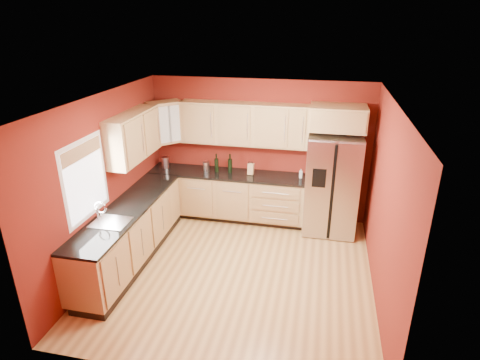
{
  "coord_description": "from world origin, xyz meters",
  "views": [
    {
      "loc": [
        1.12,
        -4.99,
        3.61
      ],
      "look_at": [
        -0.13,
        0.9,
        1.14
      ],
      "focal_mm": 30.0,
      "sensor_mm": 36.0,
      "label": 1
    }
  ],
  "objects_px": {
    "refrigerator": "(332,184)",
    "wine_bottle_a": "(230,163)",
    "canister_left": "(165,163)",
    "soap_dispenser": "(301,174)",
    "knife_block": "(251,169)"
  },
  "relations": [
    {
      "from": "canister_left",
      "to": "wine_bottle_a",
      "type": "xyz_separation_m",
      "value": [
        1.25,
        0.03,
        0.07
      ]
    },
    {
      "from": "soap_dispenser",
      "to": "refrigerator",
      "type": "bearing_deg",
      "value": -11.01
    },
    {
      "from": "wine_bottle_a",
      "to": "soap_dispenser",
      "type": "distance_m",
      "value": 1.3
    },
    {
      "from": "knife_block",
      "to": "soap_dispenser",
      "type": "bearing_deg",
      "value": 4.29
    },
    {
      "from": "refrigerator",
      "to": "knife_block",
      "type": "relative_size",
      "value": 8.51
    },
    {
      "from": "wine_bottle_a",
      "to": "soap_dispenser",
      "type": "height_order",
      "value": "wine_bottle_a"
    },
    {
      "from": "refrigerator",
      "to": "soap_dispenser",
      "type": "distance_m",
      "value": 0.57
    },
    {
      "from": "canister_left",
      "to": "wine_bottle_a",
      "type": "height_order",
      "value": "wine_bottle_a"
    },
    {
      "from": "refrigerator",
      "to": "wine_bottle_a",
      "type": "bearing_deg",
      "value": 176.61
    },
    {
      "from": "canister_left",
      "to": "knife_block",
      "type": "height_order",
      "value": "canister_left"
    },
    {
      "from": "wine_bottle_a",
      "to": "knife_block",
      "type": "xyz_separation_m",
      "value": [
        0.39,
        -0.01,
        -0.07
      ]
    },
    {
      "from": "wine_bottle_a",
      "to": "knife_block",
      "type": "bearing_deg",
      "value": -1.98
    },
    {
      "from": "canister_left",
      "to": "soap_dispenser",
      "type": "height_order",
      "value": "canister_left"
    },
    {
      "from": "canister_left",
      "to": "wine_bottle_a",
      "type": "distance_m",
      "value": 1.26
    },
    {
      "from": "refrigerator",
      "to": "canister_left",
      "type": "distance_m",
      "value": 3.1
    }
  ]
}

